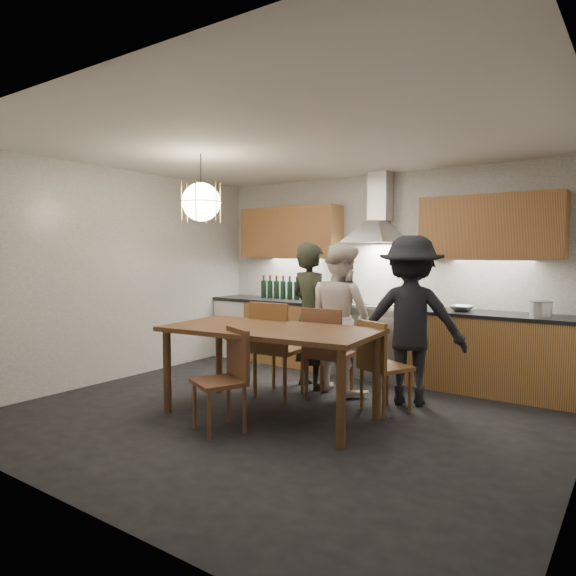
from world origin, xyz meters
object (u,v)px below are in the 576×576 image
Objects in this scene: dining_table at (270,338)px; person_mid at (341,318)px; chair_front at (228,372)px; wine_bottles at (283,287)px; person_right at (411,320)px; mixing_bowl at (462,308)px; stock_pot at (541,309)px; chair_back_left at (274,343)px; person_left at (311,315)px.

dining_table is 1.17m from person_mid.
wine_bottles is at bearing 140.02° from chair_front.
mixing_bowl is at bearing -126.69° from person_right.
dining_table is at bearing 105.54° from person_mid.
stock_pot is at bearing -0.51° from mixing_bowl.
person_mid is at bearing -18.45° from person_right.
dining_table is at bearing -120.36° from mixing_bowl.
wine_bottles is (-2.58, 0.07, 0.13)m from mixing_bowl.
person_right is at bearing -157.54° from chair_back_left.
chair_back_left is 4.73× the size of stock_pot.
wine_bottles is (-1.30, 2.66, 0.55)m from chair_front.
person_mid is at bearing -151.28° from person_left.
person_left is 7.67× the size of stock_pot.
dining_table is 1.14m from person_left.
chair_back_left is 2.85m from stock_pot.
chair_front reaches higher than dining_table.
stock_pot is at bearing 39.84° from dining_table.
stock_pot is (1.91, 0.89, 0.14)m from person_mid.
mixing_bowl is 0.83m from stock_pot.
chair_back_left is 1.47m from person_right.
mixing_bowl is 2.58m from wine_bottles.
person_left is 0.37m from person_mid.
person_left is 2.14× the size of wine_bottles.
person_left is at bearing 119.97° from chair_front.
chair_front is at bearing -116.27° from mixing_bowl.
wine_bottles is at bearing 178.34° from mixing_bowl.
person_right is (1.18, 0.07, 0.03)m from person_left.
stock_pot reaches higher than dining_table.
chair_front is 2.92m from mixing_bowl.
person_left is (-0.24, 1.11, 0.08)m from dining_table.
person_right is 0.92m from mixing_bowl.
dining_table is at bearing 31.77° from person_right.
chair_front is 2.02m from person_right.
person_right is at bearing 83.41° from chair_front.
person_right is at bearing -106.93° from mixing_bowl.
person_mid is at bearing -140.40° from mixing_bowl.
person_left is at bearing 29.14° from person_mid.
mixing_bowl is at bearing -1.66° from wine_bottles.
chair_front is 4.10× the size of stock_pot.
person_mid is 0.96× the size of person_right.
person_right reaches higher than person_mid.
person_mid is 2.12× the size of wine_bottles.
wine_bottles is at bearing -20.98° from person_left.
mixing_bowl reaches higher than chair_front.
mixing_bowl is at bearing 87.71° from chair_front.
stock_pot is at bearing -1.38° from wine_bottles.
chair_front is at bearing -103.05° from dining_table.
person_mid is at bearing -33.03° from wine_bottles.
person_right reaches higher than chair_back_left.
chair_back_left is at bearing 100.88° from person_left.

